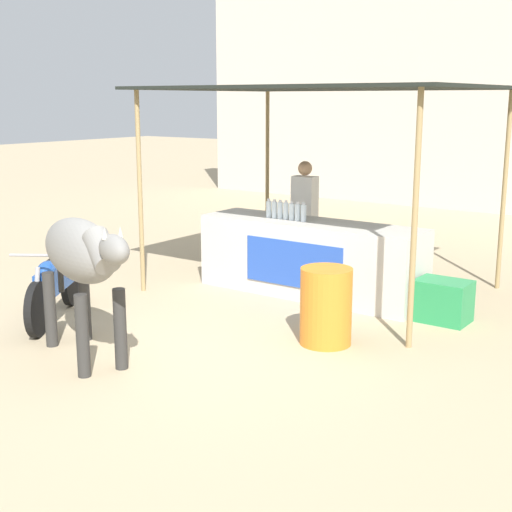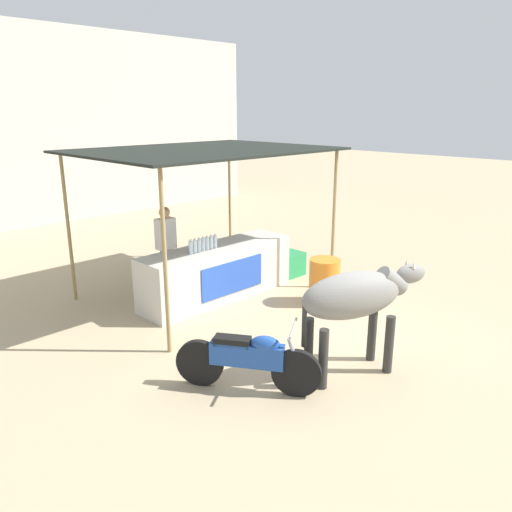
{
  "view_description": "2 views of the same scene",
  "coord_description": "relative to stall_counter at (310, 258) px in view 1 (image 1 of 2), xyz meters",
  "views": [
    {
      "loc": [
        4.67,
        -5.49,
        2.5
      ],
      "look_at": [
        0.12,
        0.83,
        0.77
      ],
      "focal_mm": 50.0,
      "sensor_mm": 36.0,
      "label": 1
    },
    {
      "loc": [
        -5.55,
        -4.33,
        3.31
      ],
      "look_at": [
        0.37,
        1.59,
        0.83
      ],
      "focal_mm": 35.0,
      "sensor_mm": 36.0,
      "label": 2
    }
  ],
  "objects": [
    {
      "name": "motorcycle_parked",
      "position": [
        -1.8,
        -2.65,
        -0.05
      ],
      "size": [
        1.06,
        1.55,
        0.9
      ],
      "color": "black",
      "rests_on": "ground"
    },
    {
      "name": "cooler_box",
      "position": [
        1.83,
        -0.1,
        -0.24
      ],
      "size": [
        0.6,
        0.44,
        0.48
      ],
      "primitive_type": "cube",
      "color": "#268C4C",
      "rests_on": "ground"
    },
    {
      "name": "vendor_behind_counter",
      "position": [
        -0.56,
        0.75,
        0.37
      ],
      "size": [
        0.34,
        0.22,
        1.65
      ],
      "color": "#383842",
      "rests_on": "ground"
    },
    {
      "name": "stall_awning",
      "position": [
        0.0,
        0.3,
        2.06
      ],
      "size": [
        4.2,
        3.2,
        2.65
      ],
      "color": "black",
      "rests_on": "ground"
    },
    {
      "name": "stall_counter",
      "position": [
        0.0,
        0.0,
        0.0
      ],
      "size": [
        3.0,
        0.82,
        0.96
      ],
      "color": "beige",
      "rests_on": "ground"
    },
    {
      "name": "cow",
      "position": [
        -0.53,
        -3.29,
        0.55
      ],
      "size": [
        1.82,
        1.02,
        1.44
      ],
      "color": "gray",
      "rests_on": "ground"
    },
    {
      "name": "ground_plane",
      "position": [
        0.0,
        -2.2,
        -0.48
      ],
      "size": [
        60.0,
        60.0,
        0.0
      ],
      "primitive_type": "plane",
      "color": "tan"
    },
    {
      "name": "water_bottle_row",
      "position": [
        -0.35,
        -0.05,
        0.59
      ],
      "size": [
        0.61,
        0.07,
        0.25
      ],
      "color": "silver",
      "rests_on": "stall_counter"
    },
    {
      "name": "water_barrel",
      "position": [
        1.14,
        -1.54,
        -0.08
      ],
      "size": [
        0.54,
        0.54,
        0.81
      ],
      "primitive_type": "cylinder",
      "color": "orange",
      "rests_on": "ground"
    }
  ]
}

